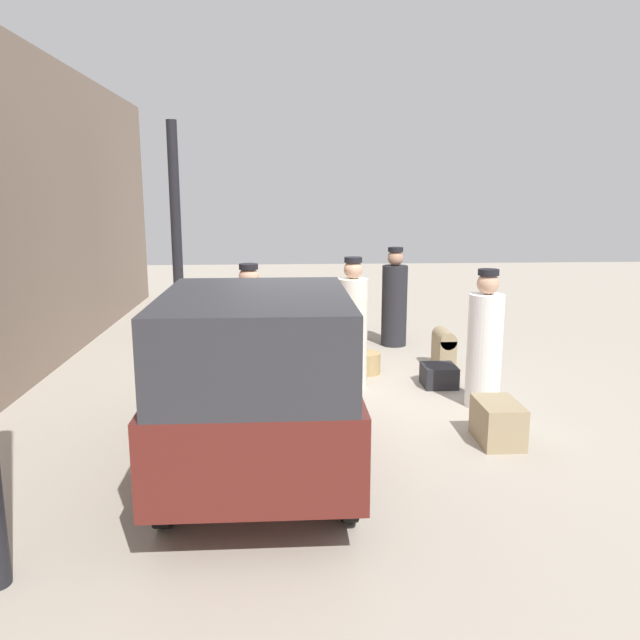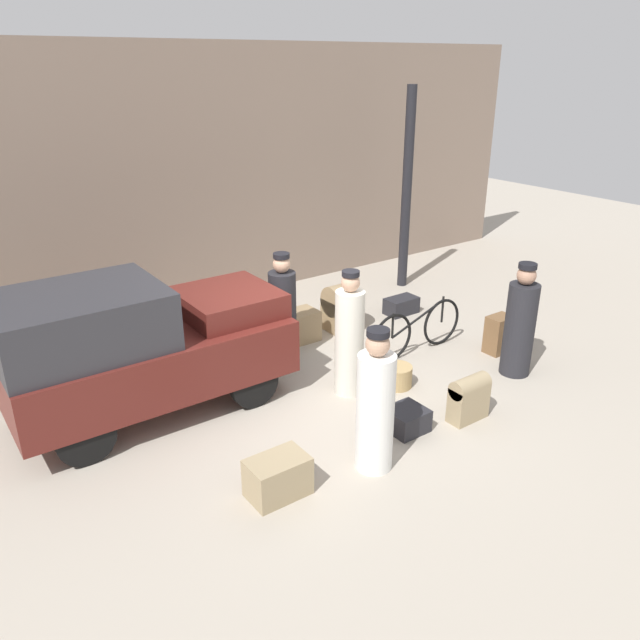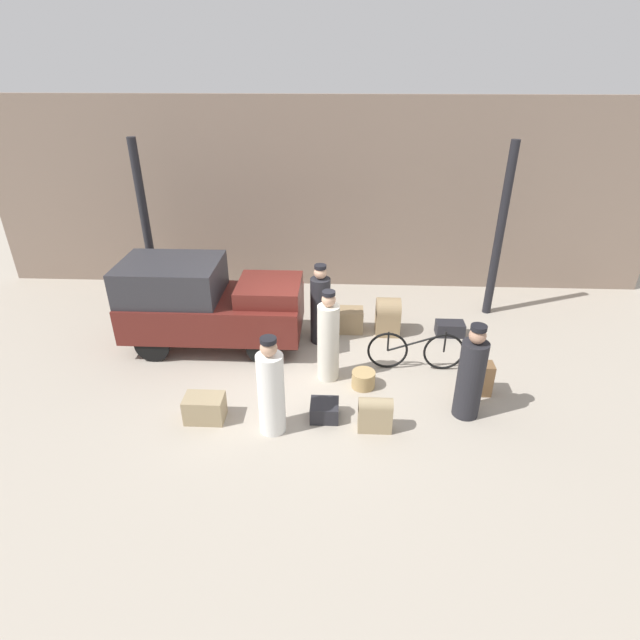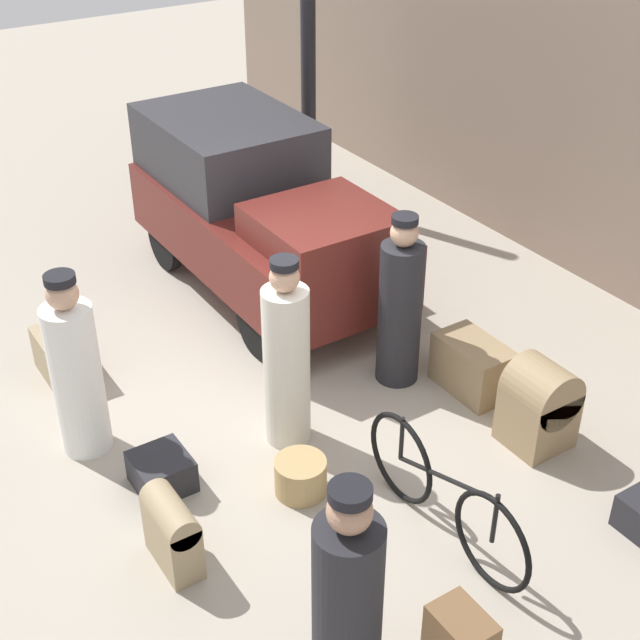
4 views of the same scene
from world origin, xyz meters
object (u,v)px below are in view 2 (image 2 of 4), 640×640
object	(u,v)px
suitcase_tan_flat	(401,306)
truck	(137,345)
porter_with_bicycle	(283,313)
wicker_basket	(397,376)
suitcase_black_upright	(278,477)
trunk_large_brown	(296,327)
suitcase_small_leather	(341,307)
trunk_barrel_dark	(469,397)
trunk_umber_medium	(499,334)
porter_standing_middle	(349,339)
trunk_wicker_pale	(406,420)
bicycle	(418,329)
conductor_in_dark_uniform	(520,325)
porter_carrying_trunk	(375,407)

from	to	relation	value
suitcase_tan_flat	truck	bearing A→B (deg)	-173.48
truck	porter_with_bicycle	world-z (taller)	truck
truck	wicker_basket	xyz separation A→B (m)	(3.09, -1.39, -0.79)
suitcase_black_upright	truck	bearing A→B (deg)	101.85
truck	trunk_large_brown	bearing A→B (deg)	13.43
suitcase_small_leather	trunk_barrel_dark	xyz separation A→B (m)	(-0.43, -3.16, -0.09)
truck	trunk_umber_medium	distance (m)	5.35
porter_with_bicycle	trunk_large_brown	xyz separation A→B (m)	(0.52, 0.46, -0.51)
porter_standing_middle	porter_with_bicycle	bearing A→B (deg)	98.63
porter_with_bicycle	suitcase_black_upright	world-z (taller)	porter_with_bicycle
trunk_wicker_pale	suitcase_black_upright	world-z (taller)	suitcase_black_upright
trunk_wicker_pale	trunk_barrel_dark	world-z (taller)	trunk_barrel_dark
bicycle	trunk_barrel_dark	xyz separation A→B (m)	(-0.84, -1.79, -0.07)
trunk_wicker_pale	suitcase_tan_flat	bearing A→B (deg)	48.35
trunk_umber_medium	suitcase_tan_flat	world-z (taller)	trunk_umber_medium
trunk_large_brown	suitcase_tan_flat	size ratio (longest dim) A/B	1.24
suitcase_small_leather	suitcase_tan_flat	bearing A→B (deg)	-1.78
trunk_wicker_pale	suitcase_small_leather	size ratio (longest dim) A/B	0.57
conductor_in_dark_uniform	porter_with_bicycle	world-z (taller)	porter_with_bicycle
porter_with_bicycle	suitcase_tan_flat	distance (m)	2.81
porter_carrying_trunk	porter_standing_middle	xyz separation A→B (m)	(0.82, 1.49, 0.04)
wicker_basket	conductor_in_dark_uniform	distance (m)	1.89
wicker_basket	trunk_wicker_pale	distance (m)	1.11
conductor_in_dark_uniform	porter_standing_middle	xyz separation A→B (m)	(-2.29, 0.96, 0.04)
bicycle	suitcase_small_leather	xyz separation A→B (m)	(-0.41, 1.37, 0.01)
wicker_basket	porter_carrying_trunk	xyz separation A→B (m)	(-1.46, -1.22, 0.60)
truck	trunk_barrel_dark	size ratio (longest dim) A/B	5.82
conductor_in_dark_uniform	wicker_basket	bearing A→B (deg)	157.21
conductor_in_dark_uniform	suitcase_tan_flat	xyz separation A→B (m)	(0.23, 2.65, -0.60)
bicycle	trunk_umber_medium	world-z (taller)	bicycle
suitcase_small_leather	porter_with_bicycle	bearing A→B (deg)	-163.76
wicker_basket	porter_standing_middle	bearing A→B (deg)	157.11
trunk_umber_medium	suitcase_small_leather	distance (m)	2.55
bicycle	trunk_large_brown	xyz separation A→B (m)	(-1.29, 1.43, -0.14)
trunk_large_brown	trunk_wicker_pale	bearing A→B (deg)	-96.66
suitcase_small_leather	trunk_large_brown	bearing A→B (deg)	176.51
porter_with_bicycle	trunk_umber_medium	xyz separation A→B (m)	(2.85, -1.69, -0.47)
suitcase_black_upright	suitcase_tan_flat	world-z (taller)	suitcase_black_upright
porter_carrying_trunk	porter_with_bicycle	xyz separation A→B (m)	(0.62, 2.81, 0.01)
trunk_wicker_pale	trunk_umber_medium	bearing A→B (deg)	16.74
bicycle	conductor_in_dark_uniform	size ratio (longest dim) A/B	1.08
wicker_basket	porter_with_bicycle	world-z (taller)	porter_with_bicycle
wicker_basket	truck	bearing A→B (deg)	155.77
conductor_in_dark_uniform	trunk_umber_medium	xyz separation A→B (m)	(0.36, 0.60, -0.45)
porter_with_bicycle	trunk_umber_medium	world-z (taller)	porter_with_bicycle
porter_carrying_trunk	suitcase_tan_flat	world-z (taller)	porter_carrying_trunk
porter_standing_middle	trunk_barrel_dark	xyz separation A→B (m)	(0.78, -1.43, -0.47)
wicker_basket	trunk_large_brown	distance (m)	2.08
suitcase_black_upright	porter_standing_middle	bearing A→B (deg)	33.62
truck	porter_carrying_trunk	bearing A→B (deg)	-58.03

